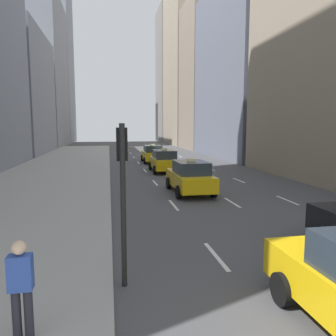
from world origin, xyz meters
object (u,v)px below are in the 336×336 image
at_px(pedestrian_near_curb, 21,286).
at_px(traffic_light_pole, 123,178).
at_px(taxi_second, 153,154).
at_px(taxi_lead, 164,161).
at_px(taxi_third, 190,177).

bearing_deg(pedestrian_near_curb, traffic_light_pole, 49.50).
bearing_deg(traffic_light_pole, taxi_second, 81.01).
distance_m(taxi_lead, pedestrian_near_curb, 20.86).
height_order(taxi_lead, traffic_light_pole, traffic_light_pole).
height_order(taxi_lead, pedestrian_near_curb, taxi_lead).
bearing_deg(traffic_light_pole, taxi_lead, 77.72).
bearing_deg(taxi_lead, taxi_third, -90.00).
distance_m(taxi_lead, taxi_second, 6.84).
distance_m(taxi_third, pedestrian_near_curb, 12.92).
xyz_separation_m(taxi_lead, taxi_third, (0.00, -8.45, 0.00)).
height_order(taxi_third, pedestrian_near_curb, taxi_third).
relative_size(pedestrian_near_curb, traffic_light_pole, 0.46).
xyz_separation_m(taxi_second, traffic_light_pole, (-3.95, -24.98, 1.53)).
relative_size(taxi_second, taxi_third, 1.00).
bearing_deg(traffic_light_pole, pedestrian_near_curb, -130.50).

